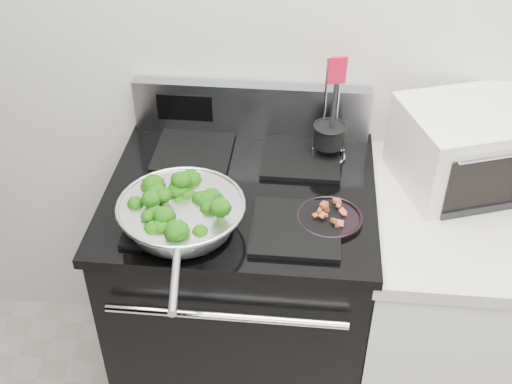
# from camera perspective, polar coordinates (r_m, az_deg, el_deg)

# --- Properties ---
(back_wall) EXTENTS (4.00, 0.02, 2.70)m
(back_wall) POSITION_cam_1_polar(r_m,az_deg,el_deg) (1.97, 8.66, 15.14)
(back_wall) COLOR beige
(back_wall) RESTS_ON ground
(gas_range) EXTENTS (0.79, 0.69, 1.13)m
(gas_range) POSITION_cam_1_polar(r_m,az_deg,el_deg) (2.20, -1.18, -9.29)
(gas_range) COLOR black
(gas_range) RESTS_ON floor
(counter) EXTENTS (0.62, 0.68, 0.92)m
(counter) POSITION_cam_1_polar(r_m,az_deg,el_deg) (2.26, 16.67, -10.67)
(counter) COLOR white
(counter) RESTS_ON floor
(skillet) EXTENTS (0.35, 0.55, 0.07)m
(skillet) POSITION_cam_1_polar(r_m,az_deg,el_deg) (1.72, -6.63, -1.95)
(skillet) COLOR silver
(skillet) RESTS_ON gas_range
(broccoli_pile) EXTENTS (0.27, 0.27, 0.09)m
(broccoli_pile) POSITION_cam_1_polar(r_m,az_deg,el_deg) (1.71, -6.67, -1.39)
(broccoli_pile) COLOR black
(broccoli_pile) RESTS_ON skillet
(bacon_plate) EXTENTS (0.18, 0.18, 0.04)m
(bacon_plate) POSITION_cam_1_polar(r_m,az_deg,el_deg) (1.77, 6.56, -2.04)
(bacon_plate) COLOR black
(bacon_plate) RESTS_ON gas_range
(utensil_holder) EXTENTS (0.11, 0.11, 0.35)m
(utensil_holder) POSITION_cam_1_polar(r_m,az_deg,el_deg) (1.99, 6.49, 4.59)
(utensil_holder) COLOR silver
(utensil_holder) RESTS_ON gas_range
(toaster_oven) EXTENTS (0.51, 0.44, 0.24)m
(toaster_oven) POSITION_cam_1_polar(r_m,az_deg,el_deg) (2.01, 18.86, 3.88)
(toaster_oven) COLOR silver
(toaster_oven) RESTS_ON counter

